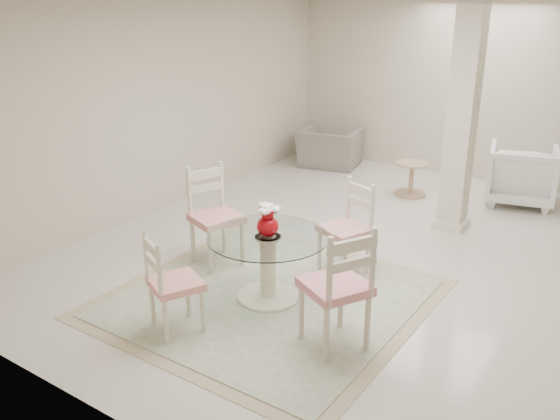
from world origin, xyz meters
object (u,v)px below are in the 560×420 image
Objects in this scene: red_vase at (268,220)px; dining_chair_east at (341,280)px; armchair_white at (521,175)px; dining_table at (268,268)px; dining_chair_north at (350,221)px; recliner_taupe at (329,147)px; column at (462,120)px; dining_chair_west at (213,208)px; dining_chair_south at (168,277)px; side_table at (411,180)px.

dining_chair_east is (0.96, -0.36, -0.18)m from red_vase.
red_vase is 0.35× the size of armchair_white.
dining_table is at bearing -82.39° from dining_chair_east.
dining_chair_north is at bearing 60.53° from armchair_white.
recliner_taupe is 3.11m from armchair_white.
red_vase is 0.32× the size of recliner_taupe.
column reaches higher than dining_chair_west.
dining_chair_west is (-1.78, -2.46, -0.73)m from column.
dining_chair_south reaches higher than recliner_taupe.
column reaches higher than red_vase.
column reaches higher than dining_table.
red_vase is at bearing -18.43° from dining_table.
side_table is at bearing 6.10° from dining_chair_west.
dining_chair_south is (-1.17, -3.77, -0.82)m from column.
dining_chair_west reaches higher than dining_chair_north.
dining_chair_north is at bearing 110.45° from recliner_taupe.
dining_chair_west is 1.32× the size of armchair_white.
column reaches higher than dining_chair_north.
red_vase is at bearing -88.82° from dining_chair_north.
recliner_taupe is 1.10× the size of armchair_white.
recliner_taupe is at bearing -15.93° from armchair_white.
column is at bearing 73.85° from dining_table.
dining_chair_north is 2.04m from dining_chair_south.
dining_chair_east is 1.44m from dining_chair_south.
dining_chair_west reaches higher than dining_table.
dining_chair_west is at bearing 89.94° from recliner_taupe.
dining_chair_south is at bearing -93.27° from side_table.
dining_table is 1.03m from dining_chair_south.
column is 2.07m from dining_chair_north.
dining_chair_south is at bearing -89.02° from dining_chair_north.
dining_chair_east reaches higher than armchair_white.
dining_table is at bearing -88.88° from dining_chair_north.
dining_table is at bearing 59.61° from armchair_white.
column is at bearing -149.17° from dining_chair_east.
column is at bearing -43.93° from side_table.
recliner_taupe is (-2.64, 1.54, -1.03)m from column.
dining_chair_east is 1.02× the size of dining_chair_west.
dining_chair_east is 1.46m from dining_chair_north.
side_table is (1.74, -0.67, -0.10)m from recliner_taupe.
dining_chair_north is (0.35, 0.96, -0.24)m from red_vase.
dining_chair_east is at bearing -20.58° from red_vase.
armchair_white is at bearing 73.07° from red_vase.
dining_chair_north reaches higher than armchair_white.
dining_chair_east is at bearing 108.39° from recliner_taupe.
armchair_white is 1.85× the size of side_table.
dining_chair_east is 5.48m from recliner_taupe.
dining_table is 4.41m from armchair_white.
dining_chair_east reaches higher than side_table.
dining_chair_north is at bearing -80.88° from side_table.
column is at bearing 73.87° from red_vase.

